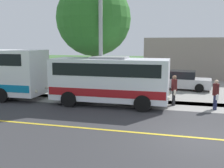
{
  "coord_description": "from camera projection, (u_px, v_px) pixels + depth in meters",
  "views": [
    {
      "loc": [
        10.14,
        -0.69,
        3.65
      ],
      "look_at": [
        -3.5,
        -4.21,
        1.4
      ],
      "focal_mm": 41.86,
      "sensor_mm": 36.0,
      "label": 1
    }
  ],
  "objects": [
    {
      "name": "commercial_building",
      "position": [
        222.0,
        57.0,
        29.28
      ],
      "size": [
        10.0,
        16.22,
        4.11
      ],
      "primitive_type": "cube",
      "color": "gray",
      "rests_on": "ground"
    },
    {
      "name": "tree_curbside",
      "position": [
        94.0,
        19.0,
        17.96
      ],
      "size": [
        5.13,
        5.13,
        7.84
      ],
      "color": "brown",
      "rests_on": "ground"
    },
    {
      "name": "street_light_pole",
      "position": [
        100.0,
        23.0,
        15.33
      ],
      "size": [
        1.97,
        0.24,
        8.77
      ],
      "color": "#9E9EA3",
      "rests_on": "ground"
    },
    {
      "name": "road_centre_line",
      "position": [
        195.0,
        137.0,
        10.1
      ],
      "size": [
        0.16,
        100.0,
        0.0
      ],
      "primitive_type": "cube",
      "color": "gold",
      "rests_on": "ground"
    },
    {
      "name": "shuttle_bus_front",
      "position": [
        110.0,
        78.0,
        15.3
      ],
      "size": [
        2.65,
        6.9,
        2.84
      ],
      "color": "white",
      "rests_on": "ground"
    },
    {
      "name": "parked_car_near",
      "position": [
        181.0,
        81.0,
        20.49
      ],
      "size": [
        2.33,
        4.55,
        1.45
      ],
      "color": "silver",
      "rests_on": "ground"
    },
    {
      "name": "pedestrian_waiting",
      "position": [
        174.0,
        89.0,
        15.2
      ],
      "size": [
        0.72,
        0.34,
        1.77
      ],
      "color": "#262628",
      "rests_on": "ground"
    },
    {
      "name": "pedestrian_with_bags",
      "position": [
        216.0,
        94.0,
        14.23
      ],
      "size": [
        0.72,
        0.34,
        1.65
      ],
      "color": "#1E2347",
      "rests_on": "ground"
    },
    {
      "name": "road_surface",
      "position": [
        195.0,
        138.0,
        10.1
      ],
      "size": [
        8.0,
        100.0,
        0.01
      ],
      "primitive_type": "cube",
      "color": "#333335",
      "rests_on": "ground"
    },
    {
      "name": "sidewalk",
      "position": [
        190.0,
        106.0,
        15.08
      ],
      "size": [
        2.4,
        100.0,
        0.01
      ],
      "primitive_type": "cube",
      "color": "gray",
      "rests_on": "ground"
    },
    {
      "name": "ground_plane",
      "position": [
        195.0,
        138.0,
        10.1
      ],
      "size": [
        120.0,
        120.0,
        0.0
      ],
      "primitive_type": "plane",
      "color": "#3D6633"
    }
  ]
}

